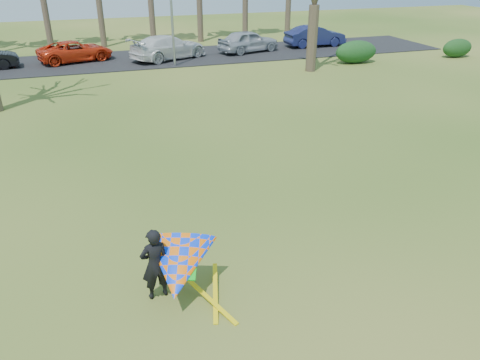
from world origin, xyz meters
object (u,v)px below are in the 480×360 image
object	(u,v)px
car_2	(76,51)
car_5	(315,36)
kite_flyer	(176,267)
car_3	(168,47)
car_4	(248,41)

from	to	relation	value
car_2	car_5	distance (m)	18.23
car_5	kite_flyer	world-z (taller)	kite_flyer
car_3	kite_flyer	distance (m)	25.72
car_3	kite_flyer	world-z (taller)	kite_flyer
car_2	car_3	size ratio (longest dim) A/B	0.89
car_2	car_4	distance (m)	12.39
car_3	car_5	size ratio (longest dim) A/B	1.16
car_5	kite_flyer	distance (m)	31.33
car_4	car_3	bearing A→B (deg)	80.34
car_3	car_4	bearing A→B (deg)	-108.34
kite_flyer	car_5	bearing A→B (deg)	58.27
car_4	car_2	bearing A→B (deg)	71.52
car_4	kite_flyer	world-z (taller)	kite_flyer
car_2	car_3	distance (m)	6.33
car_4	kite_flyer	size ratio (longest dim) A/B	1.97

